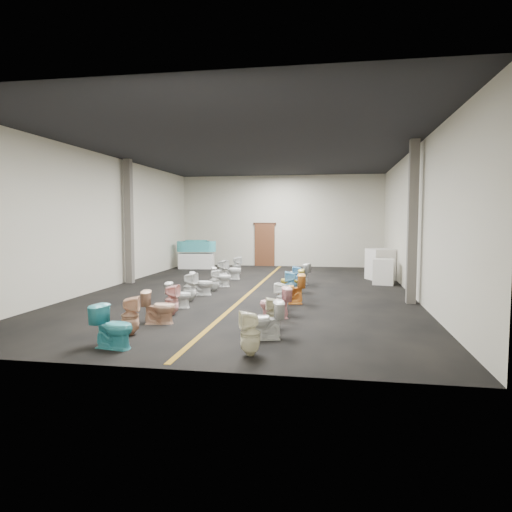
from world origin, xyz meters
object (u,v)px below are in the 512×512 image
object	(u,v)px
appliance_crate_b	(380,264)
toilet_left_1	(130,316)
toilet_left_6	(201,283)
toilet_left_10	(232,270)
appliance_crate_a	(384,272)
toilet_left_11	(237,266)
toilet_right_8	(298,277)
toilet_left_5	(190,287)
display_table	(197,261)
toilet_right_4	(282,297)
toilet_right_1	(264,320)
bathtub	(196,246)
toilet_left_0	(113,327)
toilet_right_3	(275,303)
toilet_left_2	(159,307)
toilet_right_7	(292,281)
toilet_right_5	(290,289)
toilet_left_9	(222,271)
toilet_left_7	(214,280)
toilet_right_9	(299,274)
toilet_right_0	(250,333)
toilet_right_6	(291,285)
toilet_left_8	(221,277)
toilet_left_4	(179,295)
toilet_right_2	(273,314)
appliance_crate_d	(375,262)
toilet_left_3	(172,300)
appliance_crate_c	(378,267)

from	to	relation	value
appliance_crate_b	toilet_left_1	distance (m)	11.24
toilet_left_6	toilet_left_10	xyz separation A→B (m)	(0.11, 3.85, 0.00)
appliance_crate_a	toilet_left_11	size ratio (longest dim) A/B	1.12
toilet_left_1	toilet_right_8	bearing A→B (deg)	-39.98
toilet_left_5	toilet_left_10	bearing A→B (deg)	9.04
display_table	toilet_right_4	size ratio (longest dim) A/B	2.21
toilet_right_1	bathtub	bearing A→B (deg)	-171.96
toilet_left_0	toilet_right_3	world-z (taller)	toilet_left_0
toilet_left_2	toilet_right_7	size ratio (longest dim) A/B	0.99
toilet_left_5	toilet_left_10	size ratio (longest dim) A/B	1.11
toilet_right_5	toilet_left_9	bearing A→B (deg)	-153.18
toilet_left_7	toilet_right_9	xyz separation A→B (m)	(2.62, 2.02, 0.03)
toilet_right_0	toilet_right_1	distance (m)	1.09
toilet_left_5	toilet_right_6	distance (m)	2.98
toilet_right_6	toilet_left_6	bearing A→B (deg)	-95.95
toilet_left_8	toilet_left_9	xyz separation A→B (m)	(-0.22, 1.02, 0.07)
bathtub	toilet_left_7	size ratio (longest dim) A/B	2.64
display_table	toilet_left_7	distance (m)	7.04
toilet_left_1	toilet_left_4	world-z (taller)	toilet_left_1
toilet_left_4	toilet_right_7	size ratio (longest dim) A/B	0.90
appliance_crate_a	toilet_right_8	bearing A→B (deg)	-153.31
toilet_right_7	appliance_crate_a	bearing A→B (deg)	129.88
toilet_left_5	toilet_right_0	world-z (taller)	toilet_left_5
toilet_right_2	toilet_right_3	world-z (taller)	toilet_right_3
toilet_left_4	toilet_left_7	bearing A→B (deg)	-11.62
toilet_left_11	toilet_right_7	size ratio (longest dim) A/B	1.07
appliance_crate_d	toilet_left_6	bearing A→B (deg)	-130.01
toilet_left_2	toilet_right_2	world-z (taller)	toilet_left_2
display_table	toilet_left_1	size ratio (longest dim) A/B	2.04
toilet_left_1	toilet_left_3	world-z (taller)	toilet_left_1
toilet_left_11	toilet_right_1	bearing A→B (deg)	170.77
toilet_left_8	toilet_left_11	xyz separation A→B (m)	(-0.08, 2.93, 0.06)
toilet_right_6	toilet_left_8	bearing A→B (deg)	-130.66
toilet_left_6	toilet_right_8	xyz separation A→B (m)	(2.82, 1.87, 0.02)
appliance_crate_a	toilet_left_7	bearing A→B (deg)	-155.95
toilet_left_5	toilet_right_7	bearing A→B (deg)	-44.26
toilet_left_4	toilet_left_5	xyz separation A→B (m)	(-0.01, 0.98, 0.07)
appliance_crate_d	toilet_right_6	bearing A→B (deg)	-113.45
toilet_right_4	toilet_right_7	bearing A→B (deg)	-161.54
toilet_right_5	appliance_crate_c	bearing A→B (deg)	145.81
bathtub	toilet_right_6	world-z (taller)	bathtub
toilet_left_1	toilet_left_6	size ratio (longest dim) A/B	1.08
toilet_left_5	toilet_right_8	distance (m)	4.09
toilet_right_5	toilet_right_7	size ratio (longest dim) A/B	1.09
appliance_crate_d	toilet_right_7	xyz separation A→B (m)	(-3.07, -6.02, -0.10)
display_table	appliance_crate_a	world-z (taller)	appliance_crate_a
toilet_right_3	toilet_left_11	bearing A→B (deg)	177.33
toilet_left_2	toilet_right_2	size ratio (longest dim) A/B	1.10
toilet_left_7	toilet_right_3	world-z (taller)	toilet_right_3
display_table	toilet_left_10	world-z (taller)	toilet_left_10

